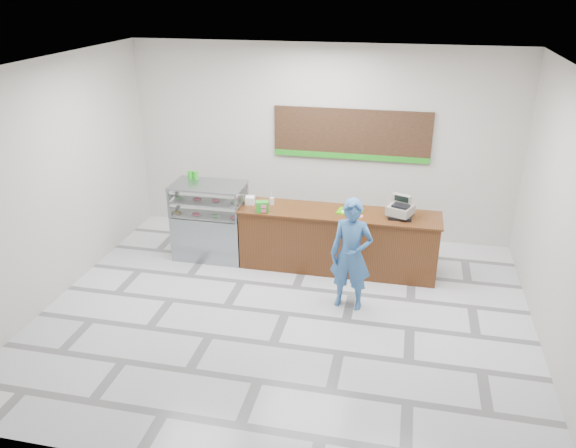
% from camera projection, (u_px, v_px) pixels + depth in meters
% --- Properties ---
extents(floor, '(7.00, 7.00, 0.00)m').
position_uv_depth(floor, '(285.00, 313.00, 8.19)').
color(floor, silver).
rests_on(floor, ground).
extents(back_wall, '(7.00, 0.00, 7.00)m').
position_uv_depth(back_wall, '(321.00, 143.00, 10.17)').
color(back_wall, beige).
rests_on(back_wall, floor).
extents(ceiling, '(7.00, 7.00, 0.00)m').
position_uv_depth(ceiling, '(285.00, 67.00, 6.78)').
color(ceiling, silver).
rests_on(ceiling, back_wall).
extents(sales_counter, '(3.26, 0.76, 1.03)m').
position_uv_depth(sales_counter, '(338.00, 241.00, 9.26)').
color(sales_counter, '#592C13').
rests_on(sales_counter, floor).
extents(display_case, '(1.22, 0.72, 1.33)m').
position_uv_depth(display_case, '(210.00, 220.00, 9.63)').
color(display_case, gray).
rests_on(display_case, floor).
extents(menu_board, '(2.80, 0.06, 0.90)m').
position_uv_depth(menu_board, '(351.00, 135.00, 9.95)').
color(menu_board, black).
rests_on(menu_board, back_wall).
extents(cash_register, '(0.47, 0.48, 0.34)m').
position_uv_depth(cash_register, '(401.00, 209.00, 8.81)').
color(cash_register, black).
rests_on(cash_register, sales_counter).
extents(card_terminal, '(0.09, 0.16, 0.04)m').
position_uv_depth(card_terminal, '(400.00, 216.00, 8.85)').
color(card_terminal, black).
rests_on(card_terminal, sales_counter).
extents(serving_tray, '(0.43, 0.34, 0.02)m').
position_uv_depth(serving_tray, '(350.00, 212.00, 9.02)').
color(serving_tray, '#43BC02').
rests_on(serving_tray, sales_counter).
extents(napkin_box, '(0.17, 0.17, 0.13)m').
position_uv_depth(napkin_box, '(250.00, 200.00, 9.34)').
color(napkin_box, white).
rests_on(napkin_box, sales_counter).
extents(straw_cup, '(0.08, 0.08, 0.12)m').
position_uv_depth(straw_cup, '(272.00, 201.00, 9.33)').
color(straw_cup, silver).
rests_on(straw_cup, sales_counter).
extents(promo_box, '(0.23, 0.19, 0.18)m').
position_uv_depth(promo_box, '(262.00, 207.00, 9.02)').
color(promo_box, green).
rests_on(promo_box, sales_counter).
extents(donut_decal, '(0.16, 0.16, 0.00)m').
position_uv_depth(donut_decal, '(358.00, 216.00, 8.89)').
color(donut_decal, '#FF5E86').
rests_on(donut_decal, sales_counter).
extents(green_cup_left, '(0.09, 0.09, 0.14)m').
position_uv_depth(green_cup_left, '(190.00, 175.00, 9.61)').
color(green_cup_left, green).
rests_on(green_cup_left, display_case).
extents(green_cup_right, '(0.09, 0.09, 0.13)m').
position_uv_depth(green_cup_right, '(196.00, 175.00, 9.60)').
color(green_cup_right, green).
rests_on(green_cup_right, display_case).
extents(customer, '(0.66, 0.47, 1.69)m').
position_uv_depth(customer, '(351.00, 255.00, 8.06)').
color(customer, '#3565A0').
rests_on(customer, floor).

